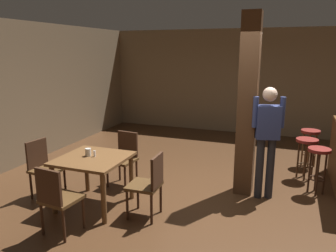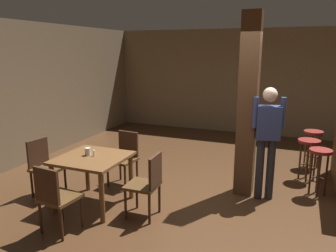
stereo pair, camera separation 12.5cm
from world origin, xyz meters
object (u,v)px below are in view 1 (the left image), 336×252
at_px(napkin_cup, 88,152).
at_px(bar_stool_near, 318,160).
at_px(dining_table, 93,165).
at_px(salt_shaker, 95,154).
at_px(chair_south, 57,197).
at_px(bar_stool_mid, 306,149).
at_px(chair_east, 149,182).
at_px(chair_north, 124,156).
at_px(standing_person, 267,135).
at_px(chair_west, 43,166).
at_px(bar_stool_far, 310,139).

xyz_separation_m(napkin_cup, bar_stool_near, (3.17, 1.56, -0.24)).
bearing_deg(dining_table, bar_stool_near, 27.33).
distance_m(salt_shaker, bar_stool_near, 3.45).
distance_m(chair_south, bar_stool_mid, 4.21).
distance_m(chair_south, chair_east, 1.18).
relative_size(napkin_cup, salt_shaker, 1.28).
relative_size(chair_south, bar_stool_mid, 1.22).
relative_size(chair_north, standing_person, 0.52).
bearing_deg(standing_person, dining_table, -153.45).
distance_m(chair_east, chair_west, 1.79).
xyz_separation_m(dining_table, napkin_cup, (-0.10, 0.03, 0.18)).
bearing_deg(bar_stool_far, chair_south, -128.42).
xyz_separation_m(chair_south, salt_shaker, (-0.02, 0.88, 0.28)).
bearing_deg(chair_north, dining_table, -92.92).
bearing_deg(chair_north, bar_stool_near, 13.61).
bearing_deg(chair_south, dining_table, 91.94).
distance_m(chair_north, chair_east, 1.23).
xyz_separation_m(bar_stool_near, bar_stool_far, (-0.07, 1.33, -0.01)).
height_order(chair_west, napkin_cup, chair_west).
distance_m(napkin_cup, bar_stool_mid, 3.73).
relative_size(chair_north, bar_stool_near, 1.18).
xyz_separation_m(napkin_cup, bar_stool_far, (3.11, 2.88, -0.25)).
distance_m(chair_east, bar_stool_near, 2.72).
bearing_deg(chair_east, napkin_cup, 176.14).
distance_m(napkin_cup, bar_stool_far, 4.25).
relative_size(chair_east, bar_stool_near, 1.18).
xyz_separation_m(napkin_cup, standing_person, (2.40, 1.12, 0.20)).
xyz_separation_m(standing_person, bar_stool_far, (0.71, 1.76, -0.45)).
bearing_deg(bar_stool_mid, chair_west, -149.83).
bearing_deg(chair_west, salt_shaker, 3.12).
bearing_deg(dining_table, chair_east, -2.33).
bearing_deg(chair_south, napkin_cup, 98.15).
distance_m(chair_north, chair_west, 1.28).
bearing_deg(standing_person, chair_north, -172.56).
xyz_separation_m(chair_west, bar_stool_mid, (3.82, 2.22, 0.05)).
height_order(salt_shaker, standing_person, standing_person).
xyz_separation_m(chair_south, standing_person, (2.27, 1.99, 0.50)).
bearing_deg(bar_stool_near, bar_stool_mid, 103.76).
relative_size(dining_table, chair_north, 1.06).
bearing_deg(chair_west, standing_person, 19.96).
xyz_separation_m(chair_south, chair_west, (-0.93, 0.83, 0.00)).
height_order(chair_south, bar_stool_near, chair_south).
distance_m(bar_stool_near, bar_stool_mid, 0.64).
distance_m(chair_north, napkin_cup, 0.89).
xyz_separation_m(chair_east, chair_west, (-1.79, 0.02, 0.00)).
distance_m(chair_south, bar_stool_near, 3.90).
xyz_separation_m(dining_table, salt_shaker, (0.01, 0.04, 0.17)).
bearing_deg(salt_shaker, dining_table, -99.15).
bearing_deg(chair_east, bar_stool_mid, 47.91).
bearing_deg(salt_shaker, bar_stool_mid, 36.68).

